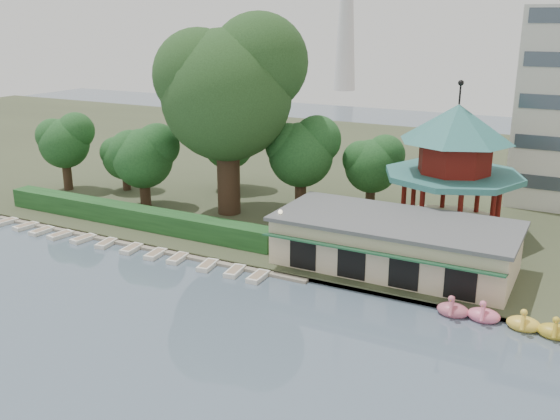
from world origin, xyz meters
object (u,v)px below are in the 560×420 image
Objects in this scene: dock at (136,243)px; big_tree at (229,85)px; pavilion at (455,157)px; boathouse at (394,243)px.

big_tree is at bearing 73.92° from dock.
dock is 1.75× the size of big_tree.
dock is 29.14m from pavilion.
big_tree is at bearing -169.67° from pavilion.
big_tree is (-18.83, 6.23, 10.73)m from boathouse.
boathouse is 22.55m from big_tree.
big_tree reaches higher than dock.
pavilion is (24.00, 14.80, 7.36)m from dock.
dock is at bearing -167.76° from boathouse.
boathouse is 1.38× the size of pavilion.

